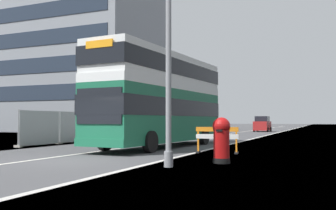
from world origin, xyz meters
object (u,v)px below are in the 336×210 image
at_px(car_oncoming_near, 179,126).
at_px(car_receding_mid, 208,124).
at_px(lamppost_foreground, 169,27).
at_px(roadworks_barrier, 217,136).
at_px(red_pillar_postbox, 221,138).
at_px(double_decker_bus, 162,98).
at_px(car_receding_far, 262,124).

height_order(car_oncoming_near, car_receding_mid, car_receding_mid).
bearing_deg(lamppost_foreground, roadworks_barrier, 89.49).
distance_m(lamppost_foreground, red_pillar_postbox, 4.18).
bearing_deg(roadworks_barrier, lamppost_foreground, -90.51).
bearing_deg(red_pillar_postbox, double_decker_bus, 128.69).
height_order(red_pillar_postbox, car_oncoming_near, car_oncoming_near).
height_order(lamppost_foreground, red_pillar_postbox, lamppost_foreground).
distance_m(double_decker_bus, car_receding_mid, 24.24).
distance_m(roadworks_barrier, car_oncoming_near, 18.90).
bearing_deg(red_pillar_postbox, roadworks_barrier, 107.92).
distance_m(lamppost_foreground, car_receding_far, 39.31).
height_order(double_decker_bus, car_receding_mid, double_decker_bus).
height_order(double_decker_bus, lamppost_foreground, lamppost_foreground).
height_order(red_pillar_postbox, roadworks_barrier, red_pillar_postbox).
distance_m(double_decker_bus, roadworks_barrier, 5.03).
bearing_deg(car_oncoming_near, double_decker_bus, -72.18).
distance_m(car_oncoming_near, car_receding_far, 17.42).
xyz_separation_m(lamppost_foreground, car_oncoming_near, (-8.40, 22.34, -3.49)).
relative_size(roadworks_barrier, car_oncoming_near, 0.48).
bearing_deg(car_receding_mid, car_receding_far, 54.71).
xyz_separation_m(red_pillar_postbox, roadworks_barrier, (-1.20, 3.71, -0.11)).
bearing_deg(red_pillar_postbox, car_receding_far, 97.00).
bearing_deg(red_pillar_postbox, lamppost_foreground, -125.64).
height_order(red_pillar_postbox, car_receding_far, car_receding_far).
distance_m(lamppost_foreground, car_receding_mid, 33.07).
height_order(double_decker_bus, car_receding_far, double_decker_bus).
relative_size(double_decker_bus, car_oncoming_near, 2.94).
bearing_deg(roadworks_barrier, car_oncoming_near, 116.57).
xyz_separation_m(red_pillar_postbox, car_oncoming_near, (-9.65, 20.61, 0.11)).
distance_m(lamppost_foreground, car_oncoming_near, 24.13).
relative_size(roadworks_barrier, car_receding_far, 0.47).
bearing_deg(double_decker_bus, lamppost_foreground, -64.69).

